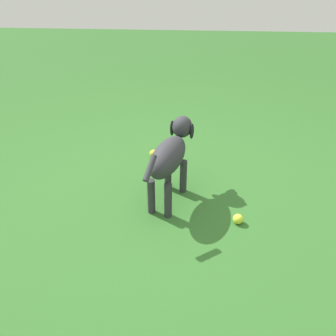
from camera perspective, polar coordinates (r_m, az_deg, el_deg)
ground at (r=2.36m, az=-1.38°, el=-6.69°), size 14.00×14.00×0.00m
dog at (r=2.27m, az=0.41°, el=2.23°), size 0.76×0.32×0.53m
tennis_ball_0 at (r=2.26m, az=11.59°, el=-8.32°), size 0.07×0.07×0.07m
tennis_ball_1 at (r=2.94m, az=-2.45°, el=2.43°), size 0.07×0.07×0.07m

